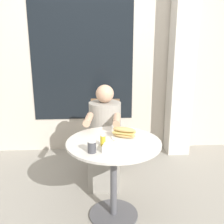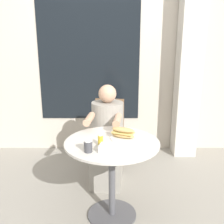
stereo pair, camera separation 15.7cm
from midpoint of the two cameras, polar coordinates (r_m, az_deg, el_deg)
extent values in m
plane|color=gray|center=(2.60, -1.51, -21.52)|extent=(8.00, 8.00, 0.00)
cube|color=beige|center=(3.67, -2.73, 12.94)|extent=(8.00, 0.08, 2.80)
cube|color=black|center=(3.63, -7.72, 11.54)|extent=(1.37, 0.01, 1.70)
cube|color=beige|center=(3.64, 13.66, 9.35)|extent=(0.30, 0.30, 2.40)
cylinder|color=beige|center=(2.24, -1.64, -6.71)|extent=(0.81, 0.81, 0.02)
cylinder|color=#515156|center=(2.40, -1.57, -14.59)|extent=(0.06, 0.06, 0.69)
cylinder|color=#515156|center=(2.60, -1.51, -21.37)|extent=(0.45, 0.45, 0.02)
cube|color=brown|center=(3.13, -3.11, -5.57)|extent=(0.42, 0.42, 0.02)
cube|color=brown|center=(3.22, -2.85, -0.80)|extent=(0.35, 0.07, 0.42)
cylinder|color=brown|center=(3.06, -0.24, -10.68)|extent=(0.03, 0.03, 0.43)
cylinder|color=brown|center=(3.09, -6.45, -10.48)|extent=(0.03, 0.03, 0.43)
cylinder|color=brown|center=(3.36, 0.07, -8.19)|extent=(0.03, 0.03, 0.43)
cylinder|color=brown|center=(3.39, -5.57, -8.04)|extent=(0.03, 0.03, 0.43)
cube|color=gray|center=(2.96, -3.11, -11.44)|extent=(0.37, 0.46, 0.45)
cylinder|color=gray|center=(2.84, -3.11, -2.56)|extent=(0.34, 0.34, 0.47)
sphere|color=tan|center=(2.76, -3.22, 3.98)|extent=(0.19, 0.19, 0.19)
cylinder|color=tan|center=(2.50, -0.75, -1.74)|extent=(0.10, 0.28, 0.07)
cylinder|color=tan|center=(2.53, -6.97, -1.63)|extent=(0.10, 0.28, 0.07)
cylinder|color=white|center=(2.31, 0.67, -5.60)|extent=(0.22, 0.22, 0.01)
ellipsoid|color=tan|center=(2.31, 0.67, -5.05)|extent=(0.22, 0.16, 0.04)
cube|color=#D6BC66|center=(2.30, 0.68, -4.45)|extent=(0.21, 0.16, 0.01)
ellipsoid|color=tan|center=(2.29, 0.68, -3.85)|extent=(0.22, 0.16, 0.04)
cylinder|color=#424247|center=(2.03, -6.64, -7.62)|extent=(0.07, 0.07, 0.09)
cylinder|color=white|center=(2.01, -6.68, -6.33)|extent=(0.07, 0.07, 0.01)
cube|color=silver|center=(2.04, -2.87, -7.86)|extent=(0.11, 0.11, 0.06)
cylinder|color=gold|center=(2.15, -4.10, -6.27)|extent=(0.04, 0.04, 0.09)
cone|color=white|center=(2.13, -4.13, -4.89)|extent=(0.04, 0.04, 0.02)
camera|label=1|loc=(0.08, -91.89, -0.53)|focal=42.00mm
camera|label=2|loc=(0.08, 88.11, 0.53)|focal=42.00mm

